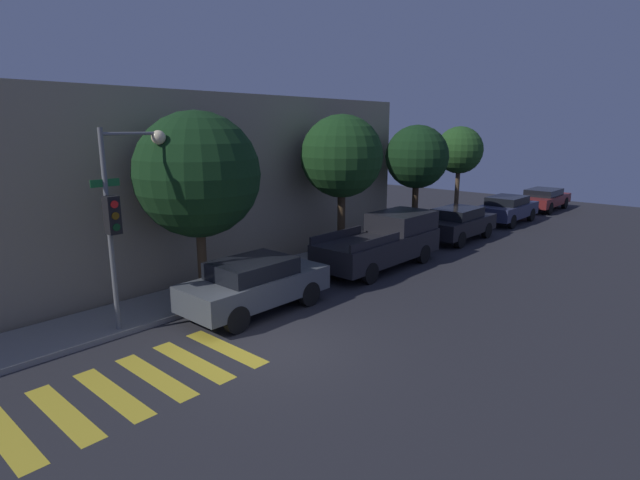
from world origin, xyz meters
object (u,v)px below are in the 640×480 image
Objects in this scene: traffic_light_pole at (123,200)px; pickup_truck at (384,241)px; tree_near_corner at (198,175)px; tree_far_end at (417,157)px; sedan_far_end at (507,208)px; sedan_middle at (458,223)px; sedan_tail_of_row at (544,198)px; tree_behind_truck at (459,151)px; sedan_near_corner at (255,284)px; tree_midblock at (342,157)px.

traffic_light_pole reaches higher than pickup_truck.
tree_near_corner is 1.07× the size of tree_far_end.
sedan_far_end is 18.47m from tree_near_corner.
traffic_light_pole reaches higher than sedan_middle.
sedan_tail_of_row is 12.54m from tree_far_end.
tree_near_corner reaches higher than tree_behind_truck.
sedan_near_corner is 0.77× the size of tree_near_corner.
tree_near_corner is 11.83m from tree_far_end.
sedan_tail_of_row is (5.73, -0.00, -0.05)m from sedan_far_end.
sedan_near_corner is 6.25m from pickup_truck.
sedan_tail_of_row is 0.84× the size of tree_near_corner.
traffic_light_pole is 0.91× the size of tree_midblock.
sedan_far_end is at bearing -3.50° from traffic_light_pole.
pickup_truck is 9.96m from tree_behind_truck.
sedan_middle is 0.93× the size of sedan_tail_of_row.
sedan_middle is 11.38m from sedan_tail_of_row.
tree_behind_truck is (15.98, 0.00, 0.13)m from tree_near_corner.
tree_behind_truck reaches higher than pickup_truck.
pickup_truck is at bearing 180.00° from sedan_tail_of_row.
pickup_truck is at bearing -7.83° from traffic_light_pole.
tree_behind_truck is (-7.89, 1.89, 3.13)m from sedan_tail_of_row.
tree_near_corner is (-18.14, 1.89, 2.95)m from sedan_far_end.
sedan_middle is at bearing 0.00° from sedan_near_corner.
tree_far_end reaches higher than traffic_light_pole.
traffic_light_pole is 1.16× the size of sedan_far_end.
tree_behind_truck reaches higher than traffic_light_pole.
tree_far_end is (-0.66, 1.89, 2.90)m from sedan_middle.
tree_behind_truck is at bearing 0.00° from tree_midblock.
tree_near_corner is at bearing -180.00° from tree_far_end.
sedan_far_end is (17.75, 0.00, -0.03)m from sedan_near_corner.
traffic_light_pole reaches higher than sedan_tail_of_row.
sedan_tail_of_row is at bearing -4.53° from tree_near_corner.
sedan_tail_of_row is 24.13m from tree_near_corner.
sedan_tail_of_row is (26.44, -1.27, -2.62)m from traffic_light_pole.
sedan_middle is 0.99× the size of sedan_far_end.
sedan_tail_of_row is at bearing -0.00° from sedan_far_end.
sedan_near_corner is 12.10m from sedan_middle.
tree_behind_truck is at bearing 0.00° from tree_near_corner.
tree_behind_truck is at bearing 0.00° from tree_far_end.
pickup_truck reaches higher than sedan_tail_of_row.
sedan_near_corner is 17.75m from sedan_far_end.
traffic_light_pole is 1.17× the size of sedan_middle.
sedan_near_corner is 15.99m from tree_behind_truck.
pickup_truck is 0.99× the size of tree_midblock.
traffic_light_pole is 9.06m from tree_midblock.
sedan_tail_of_row is at bearing -0.00° from sedan_middle.
tree_midblock reaches higher than sedan_near_corner.
sedan_tail_of_row is (17.22, -0.00, -0.23)m from pickup_truck.
sedan_near_corner is at bearing -23.13° from traffic_light_pole.
tree_midblock reaches higher than pickup_truck.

